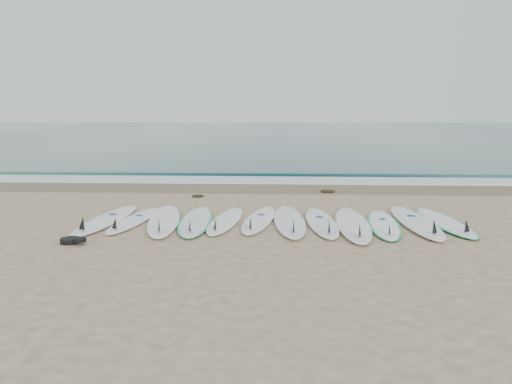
{
  "coord_description": "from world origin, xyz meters",
  "views": [
    {
      "loc": [
        0.11,
        -9.27,
        2.2
      ],
      "look_at": [
        -0.39,
        1.2,
        0.4
      ],
      "focal_mm": 35.0,
      "sensor_mm": 36.0,
      "label": 1
    }
  ],
  "objects_px": {
    "surfboard_0": "(105,220)",
    "leash_coil": "(72,240)",
    "surfboard_6": "(290,221)",
    "surfboard_11": "(445,222)"
  },
  "relations": [
    {
      "from": "surfboard_6",
      "to": "surfboard_11",
      "type": "distance_m",
      "value": 2.94
    },
    {
      "from": "surfboard_11",
      "to": "leash_coil",
      "type": "distance_m",
      "value": 6.69
    },
    {
      "from": "surfboard_0",
      "to": "leash_coil",
      "type": "distance_m",
      "value": 1.47
    },
    {
      "from": "surfboard_0",
      "to": "surfboard_6",
      "type": "xyz_separation_m",
      "value": [
        3.53,
        0.07,
        0.0
      ]
    },
    {
      "from": "surfboard_6",
      "to": "leash_coil",
      "type": "height_order",
      "value": "surfboard_6"
    },
    {
      "from": "surfboard_11",
      "to": "leash_coil",
      "type": "height_order",
      "value": "surfboard_11"
    },
    {
      "from": "surfboard_6",
      "to": "surfboard_11",
      "type": "relative_size",
      "value": 1.09
    },
    {
      "from": "surfboard_6",
      "to": "leash_coil",
      "type": "xyz_separation_m",
      "value": [
        -3.56,
        -1.53,
        -0.01
      ]
    },
    {
      "from": "surfboard_0",
      "to": "surfboard_6",
      "type": "relative_size",
      "value": 0.98
    },
    {
      "from": "surfboard_0",
      "to": "leash_coil",
      "type": "height_order",
      "value": "surfboard_0"
    }
  ]
}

